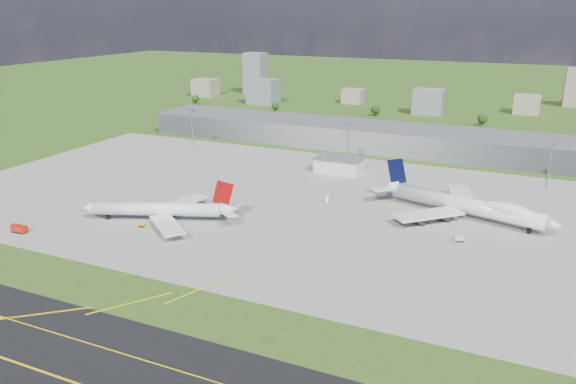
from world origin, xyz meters
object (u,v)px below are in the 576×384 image
at_px(airliner_red_twin, 162,210).
at_px(airliner_blue_quad, 467,205).
at_px(fire_truck, 19,229).
at_px(van_white_far, 459,239).
at_px(van_white_near, 327,199).
at_px(tug_yellow, 142,225).

distance_m(airliner_red_twin, airliner_blue_quad, 136.03).
xyz_separation_m(fire_truck, van_white_far, (170.43, 66.79, -0.52)).
relative_size(airliner_red_twin, fire_truck, 9.17).
xyz_separation_m(airliner_blue_quad, van_white_near, (-64.92, -4.91, -4.83)).
bearing_deg(van_white_far, airliner_red_twin, 168.04).
bearing_deg(tug_yellow, airliner_red_twin, 52.98).
bearing_deg(van_white_near, tug_yellow, 117.72).
bearing_deg(van_white_near, airliner_red_twin, 114.65).
relative_size(airliner_blue_quad, fire_truck, 11.23).
bearing_deg(fire_truck, airliner_red_twin, 36.73).
bearing_deg(van_white_near, van_white_far, -128.85).
xyz_separation_m(airliner_red_twin, tug_yellow, (-3.85, -10.19, -4.29)).
height_order(fire_truck, van_white_far, fire_truck).
height_order(fire_truck, van_white_near, fire_truck).
bearing_deg(airliner_red_twin, van_white_far, 172.43).
bearing_deg(tug_yellow, fire_truck, -164.37).
xyz_separation_m(airliner_blue_quad, tug_yellow, (-126.32, -69.40, -5.26)).
distance_m(airliner_blue_quad, tug_yellow, 144.22).
distance_m(van_white_near, van_white_far, 70.62).
xyz_separation_m(airliner_red_twin, airliner_blue_quad, (122.46, 59.21, 0.97)).
distance_m(airliner_red_twin, fire_truck, 59.49).
distance_m(airliner_blue_quad, fire_truck, 194.48).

